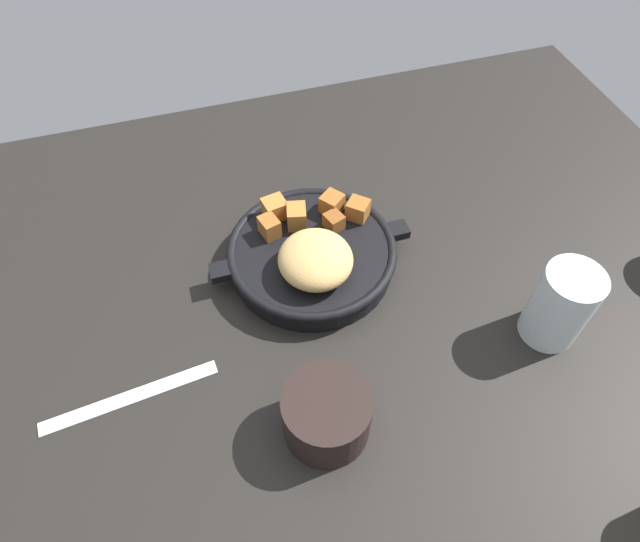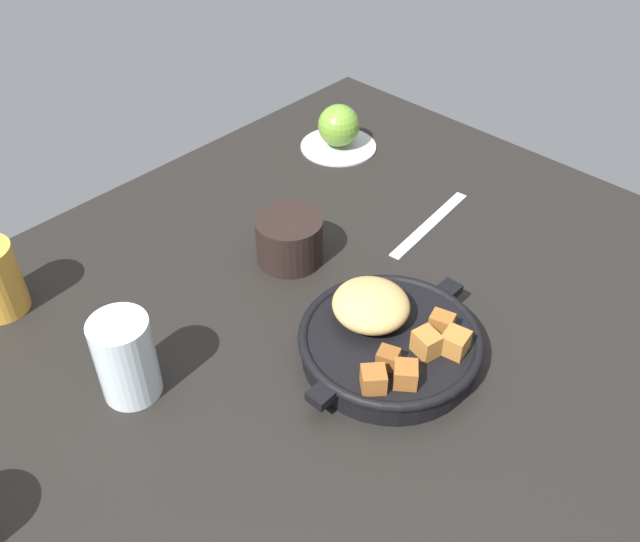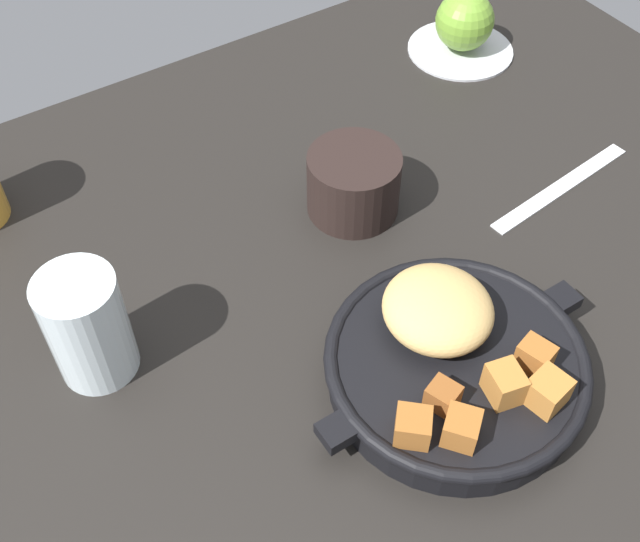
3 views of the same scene
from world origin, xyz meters
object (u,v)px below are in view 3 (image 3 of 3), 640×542
object	(u,v)px
red_apple	(465,21)
coffee_mug_dark	(354,183)
butter_knife	(561,187)
cast_iron_skillet	(454,360)
water_glass_tall	(87,327)

from	to	relation	value
red_apple	coffee_mug_dark	size ratio (longest dim) A/B	0.77
red_apple	butter_knife	bearing A→B (deg)	-106.04
cast_iron_skillet	coffee_mug_dark	size ratio (longest dim) A/B	2.83
red_apple	coffee_mug_dark	distance (cm)	30.06
cast_iron_skillet	water_glass_tall	world-z (taller)	water_glass_tall
cast_iron_skillet	red_apple	bearing A→B (deg)	49.23
coffee_mug_dark	water_glass_tall	size ratio (longest dim) A/B	0.87
red_apple	cast_iron_skillet	bearing A→B (deg)	-130.77
cast_iron_skillet	red_apple	xyz separation A→B (cm)	(30.67, 35.57, 1.40)
cast_iron_skillet	coffee_mug_dark	bearing A→B (deg)	77.49
butter_knife	coffee_mug_dark	world-z (taller)	coffee_mug_dark
cast_iron_skillet	water_glass_tall	xyz separation A→B (cm)	(-23.38, 16.94, 2.48)
red_apple	coffee_mug_dark	xyz separation A→B (cm)	(-26.08, -14.91, -0.84)
butter_knife	water_glass_tall	distance (cm)	47.69
coffee_mug_dark	red_apple	bearing A→B (deg)	29.76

